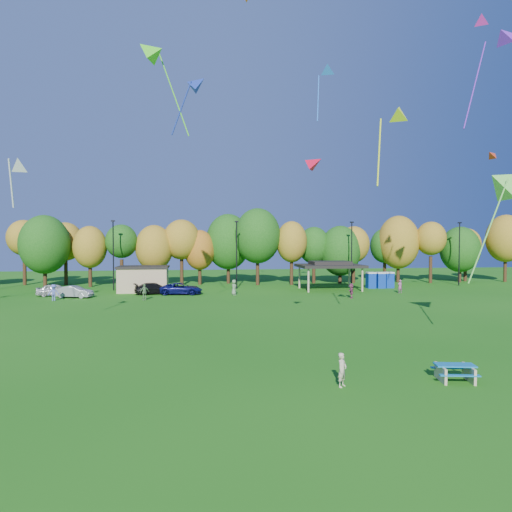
{
  "coord_description": "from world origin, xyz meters",
  "views": [
    {
      "loc": [
        -3.44,
        -20.79,
        6.52
      ],
      "look_at": [
        0.12,
        6.0,
        5.58
      ],
      "focal_mm": 32.0,
      "sensor_mm": 36.0,
      "label": 1
    }
  ],
  "objects": [
    {
      "name": "picnic_table",
      "position": [
        8.44,
        -1.3,
        0.45
      ],
      "size": [
        2.03,
        1.79,
        0.77
      ],
      "rotation": [
        0.0,
        0.0,
        -0.19
      ],
      "color": "tan",
      "rests_on": "ground"
    },
    {
      "name": "kite_8",
      "position": [
        3.9,
        6.78,
        11.29
      ],
      "size": [
        1.57,
        1.45,
        1.3
      ],
      "color": "red"
    },
    {
      "name": "kite_flyer",
      "position": [
        3.0,
        -1.42,
        0.76
      ],
      "size": [
        0.65,
        0.65,
        1.51
      ],
      "primitive_type": "imported",
      "rotation": [
        0.0,
        0.0,
        0.78
      ],
      "color": "#C4B393",
      "rests_on": "ground"
    },
    {
      "name": "far_person_0",
      "position": [
        1.04,
        32.83,
        0.92
      ],
      "size": [
        0.66,
        0.95,
        1.84
      ],
      "primitive_type": "imported",
      "rotation": [
        0.0,
        0.0,
        1.66
      ],
      "color": "#638359",
      "rests_on": "ground"
    },
    {
      "name": "far_person_2",
      "position": [
        13.89,
        28.32,
        0.84
      ],
      "size": [
        1.04,
        1.62,
        1.67
      ],
      "primitive_type": "imported",
      "rotation": [
        0.0,
        0.0,
        4.33
      ],
      "color": "#8A3959",
      "rests_on": "ground"
    },
    {
      "name": "kite_11",
      "position": [
        19.92,
        14.48,
        24.59
      ],
      "size": [
        1.93,
        2.04,
        1.66
      ],
      "color": "#CE229B"
    },
    {
      "name": "lamp_posts",
      "position": [
        2.0,
        40.0,
        4.9
      ],
      "size": [
        64.5,
        0.25,
        9.09
      ],
      "color": "black",
      "rests_on": "ground"
    },
    {
      "name": "kite_0",
      "position": [
        -7.08,
        15.95,
        21.21
      ],
      "size": [
        4.64,
        2.4,
        7.67
      ],
      "color": "#42D41C"
    },
    {
      "name": "tree_line",
      "position": [
        -1.03,
        45.51,
        5.91
      ],
      "size": [
        93.57,
        10.55,
        11.15
      ],
      "color": "black",
      "rests_on": "ground"
    },
    {
      "name": "porta_potties",
      "position": [
        21.42,
        38.21,
        1.1
      ],
      "size": [
        3.75,
        1.39,
        2.18
      ],
      "color": "#0C329F",
      "rests_on": "ground"
    },
    {
      "name": "kite_4",
      "position": [
        10.8,
        27.63,
        25.07
      ],
      "size": [
        2.3,
        4.06,
        6.65
      ],
      "color": "#2879FF"
    },
    {
      "name": "far_person_1",
      "position": [
        -18.61,
        30.44,
        0.88
      ],
      "size": [
        1.28,
        0.96,
        1.76
      ],
      "primitive_type": "imported",
      "rotation": [
        0.0,
        0.0,
        0.3
      ],
      "color": "#505BB0",
      "rests_on": "ground"
    },
    {
      "name": "kite_15",
      "position": [
        -14.33,
        9.41,
        11.25
      ],
      "size": [
        1.25,
        2.22,
        3.48
      ],
      "color": "silver"
    },
    {
      "name": "car_a",
      "position": [
        -19.66,
        34.79,
        0.71
      ],
      "size": [
        4.32,
        2.09,
        1.42
      ],
      "primitive_type": "imported",
      "rotation": [
        0.0,
        0.0,
        1.67
      ],
      "color": "#B9B9B9",
      "rests_on": "ground"
    },
    {
      "name": "kite_7",
      "position": [
        -3.22,
        12.01,
        17.55
      ],
      "size": [
        2.77,
        1.28,
        4.51
      ],
      "color": "navy"
    },
    {
      "name": "utility_building",
      "position": [
        -10.0,
        38.0,
        1.64
      ],
      "size": [
        6.3,
        4.3,
        3.25
      ],
      "color": "tan",
      "rests_on": "ground"
    },
    {
      "name": "kite_3",
      "position": [
        21.46,
        13.34,
        22.79
      ],
      "size": [
        4.83,
        2.76,
        8.48
      ],
      "color": "purple"
    },
    {
      "name": "pavilion",
      "position": [
        14.0,
        37.0,
        3.23
      ],
      "size": [
        8.2,
        6.2,
        3.77
      ],
      "color": "tan",
      "rests_on": "ground"
    },
    {
      "name": "far_person_5",
      "position": [
        -8.95,
        29.52,
        0.89
      ],
      "size": [
        1.13,
        0.84,
        1.78
      ],
      "primitive_type": "imported",
      "rotation": [
        0.0,
        0.0,
        3.59
      ],
      "color": "#5E8853",
      "rests_on": "ground"
    },
    {
      "name": "kite_13",
      "position": [
        26.12,
        21.86,
        15.13
      ],
      "size": [
        1.51,
        1.35,
        1.27
      ],
      "color": "#BA3115"
    },
    {
      "name": "car_b",
      "position": [
        -17.07,
        32.84,
        0.67
      ],
      "size": [
        4.3,
        2.41,
        1.34
      ],
      "primitive_type": "imported",
      "rotation": [
        0.0,
        0.0,
        1.31
      ],
      "color": "gray",
      "rests_on": "ground"
    },
    {
      "name": "car_d",
      "position": [
        -8.39,
        35.14,
        0.69
      ],
      "size": [
        5.08,
        3.1,
        1.38
      ],
      "primitive_type": "imported",
      "rotation": [
        0.0,
        0.0,
        1.84
      ],
      "color": "black",
      "rests_on": "ground"
    },
    {
      "name": "kite_2",
      "position": [
        9.24,
        6.71,
        14.52
      ],
      "size": [
        2.17,
        3.21,
        5.49
      ],
      "color": "#DEFF1A"
    },
    {
      "name": "ground",
      "position": [
        0.0,
        0.0,
        0.0
      ],
      "size": [
        160.0,
        160.0,
        0.0
      ],
      "primitive_type": "plane",
      "color": "#19600F",
      "rests_on": "ground"
    },
    {
      "name": "car_c",
      "position": [
        -5.17,
        34.36,
        0.7
      ],
      "size": [
        5.22,
        2.8,
        1.39
      ],
      "primitive_type": "imported",
      "rotation": [
        0.0,
        0.0,
        1.47
      ],
      "color": "#0E1054",
      "rests_on": "ground"
    },
    {
      "name": "far_person_4",
      "position": [
        21.47,
        32.25,
        0.83
      ],
      "size": [
        0.67,
        0.51,
        1.65
      ],
      "primitive_type": "imported",
      "rotation": [
        0.0,
        0.0,
        3.35
      ],
      "color": "#9B497D",
      "rests_on": "ground"
    }
  ]
}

